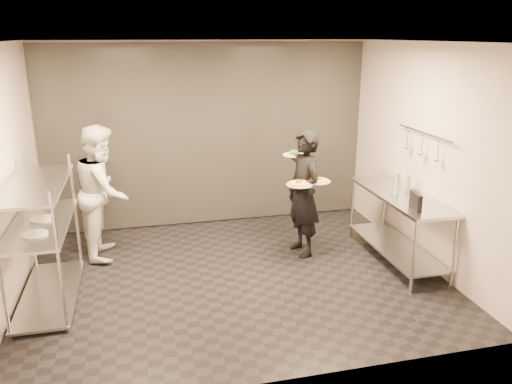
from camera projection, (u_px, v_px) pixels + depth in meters
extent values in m
cube|color=black|center=(235.00, 277.00, 6.19)|extent=(5.00, 4.00, 0.00)
cube|color=white|center=(232.00, 42.00, 5.35)|extent=(5.00, 4.00, 0.00)
cube|color=beige|center=(208.00, 135.00, 7.62)|extent=(5.00, 0.00, 2.80)
cube|color=beige|center=(282.00, 232.00, 3.92)|extent=(5.00, 0.00, 2.80)
cube|color=beige|center=(427.00, 156.00, 6.33)|extent=(0.00, 4.00, 2.80)
cube|color=white|center=(209.00, 136.00, 7.60)|extent=(4.90, 0.04, 2.74)
cylinder|color=#B4B6BC|center=(29.00, 215.00, 6.14)|extent=(0.04, 0.04, 1.50)
cylinder|color=#B4B6BC|center=(59.00, 264.00, 4.83)|extent=(0.04, 0.04, 1.50)
cylinder|color=#B4B6BC|center=(75.00, 212.00, 6.26)|extent=(0.04, 0.04, 1.50)
cube|color=#A6ABB0|center=(50.00, 293.00, 5.70)|extent=(0.60, 1.60, 0.03)
cube|color=#A6ABB0|center=(41.00, 224.00, 5.44)|extent=(0.60, 1.60, 0.03)
cube|color=#A6ABB0|center=(35.00, 185.00, 5.31)|extent=(0.60, 1.60, 0.03)
cylinder|color=white|center=(35.00, 234.00, 5.11)|extent=(0.26, 0.26, 0.01)
cylinder|color=white|center=(42.00, 219.00, 5.53)|extent=(0.26, 0.26, 0.01)
cylinder|color=#B4B6BC|center=(414.00, 257.00, 5.69)|extent=(0.04, 0.04, 0.90)
cylinder|color=#B4B6BC|center=(352.00, 208.00, 7.28)|extent=(0.04, 0.04, 0.90)
cylinder|color=#B4B6BC|center=(454.00, 253.00, 5.81)|extent=(0.04, 0.04, 0.90)
cylinder|color=#B4B6BC|center=(384.00, 205.00, 7.40)|extent=(0.04, 0.04, 0.90)
cube|color=#A6ABB0|center=(395.00, 247.00, 6.63)|extent=(0.57, 1.71, 0.03)
cube|color=#A6ABB0|center=(400.00, 195.00, 6.41)|extent=(0.60, 1.80, 0.04)
cylinder|color=#B4B6BC|center=(425.00, 133.00, 6.22)|extent=(0.02, 1.20, 0.02)
cylinder|color=#B4B6BC|center=(438.00, 149.00, 5.93)|extent=(0.01, 0.01, 0.22)
sphere|color=#B4B6BC|center=(437.00, 160.00, 5.97)|extent=(0.07, 0.07, 0.07)
cylinder|color=#B4B6BC|center=(422.00, 143.00, 6.26)|extent=(0.01, 0.01, 0.22)
sphere|color=#B4B6BC|center=(421.00, 153.00, 6.30)|extent=(0.07, 0.07, 0.07)
cylinder|color=#B4B6BC|center=(408.00, 138.00, 6.58)|extent=(0.01, 0.01, 0.22)
sphere|color=#B4B6BC|center=(407.00, 148.00, 6.62)|extent=(0.07, 0.07, 0.07)
imported|color=black|center=(304.00, 194.00, 6.63)|extent=(0.51, 0.68, 1.70)
imported|color=silver|center=(103.00, 192.00, 6.60)|extent=(0.73, 0.91, 1.78)
cylinder|color=white|center=(300.00, 185.00, 6.34)|extent=(0.33, 0.33, 0.01)
cylinder|color=#B47541|center=(300.00, 184.00, 6.34)|extent=(0.29, 0.29, 0.02)
cylinder|color=orange|center=(300.00, 183.00, 6.33)|extent=(0.26, 0.26, 0.01)
sphere|color=#1C5413|center=(300.00, 182.00, 6.33)|extent=(0.04, 0.04, 0.04)
cylinder|color=white|center=(319.00, 181.00, 6.43)|extent=(0.29, 0.29, 0.01)
cylinder|color=#B47541|center=(319.00, 181.00, 6.43)|extent=(0.25, 0.25, 0.02)
cylinder|color=orange|center=(319.00, 180.00, 6.43)|extent=(0.22, 0.22, 0.01)
sphere|color=#1C5413|center=(319.00, 179.00, 6.43)|extent=(0.04, 0.04, 0.04)
cylinder|color=white|center=(294.00, 155.00, 6.77)|extent=(0.31, 0.31, 0.01)
ellipsoid|color=#266018|center=(294.00, 152.00, 6.76)|extent=(0.13, 0.13, 0.07)
cube|color=black|center=(416.00, 201.00, 5.83)|extent=(0.10, 0.28, 0.20)
cylinder|color=gray|center=(397.00, 182.00, 6.39)|extent=(0.08, 0.08, 0.29)
cylinder|color=gray|center=(408.00, 182.00, 6.52)|extent=(0.07, 0.07, 0.22)
cylinder|color=black|center=(396.00, 181.00, 6.56)|extent=(0.06, 0.06, 0.22)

